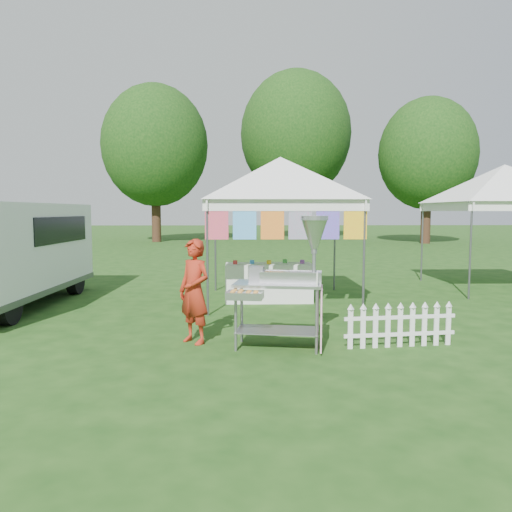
{
  "coord_description": "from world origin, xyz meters",
  "views": [
    {
      "loc": [
        -0.82,
        -6.87,
        1.89
      ],
      "look_at": [
        -0.55,
        1.86,
        1.1
      ],
      "focal_mm": 35.0,
      "sensor_mm": 36.0,
      "label": 1
    }
  ],
  "objects": [
    {
      "name": "canopy_main",
      "position": [
        0.0,
        3.49,
        2.99
      ],
      "size": [
        4.24,
        4.24,
        3.45
      ],
      "color": "#59595E",
      "rests_on": "ground"
    },
    {
      "name": "picket_fence",
      "position": [
        1.39,
        -0.13,
        0.29
      ],
      "size": [
        1.61,
        0.22,
        0.56
      ],
      "rotation": [
        0.0,
        0.0,
        0.12
      ],
      "color": "white",
      "rests_on": "ground"
    },
    {
      "name": "tree_right",
      "position": [
        10.0,
        22.0,
        5.18
      ],
      "size": [
        5.6,
        5.6,
        8.42
      ],
      "color": "#341C13",
      "rests_on": "ground"
    },
    {
      "name": "tree_left",
      "position": [
        -6.0,
        24.0,
        5.83
      ],
      "size": [
        6.4,
        6.4,
        9.53
      ],
      "color": "#341C13",
      "rests_on": "ground"
    },
    {
      "name": "display_table",
      "position": [
        -0.24,
        3.46,
        0.4
      ],
      "size": [
        1.8,
        0.7,
        0.79
      ],
      "primitive_type": "cube",
      "color": "white",
      "rests_on": "ground"
    },
    {
      "name": "vendor",
      "position": [
        -1.48,
        0.19,
        0.75
      ],
      "size": [
        0.65,
        0.63,
        1.5
      ],
      "primitive_type": "imported",
      "rotation": [
        0.0,
        0.0,
        -0.73
      ],
      "color": "#A22513",
      "rests_on": "ground"
    },
    {
      "name": "donut_cart",
      "position": [
        -0.13,
        -0.15,
        1.07
      ],
      "size": [
        1.42,
        0.88,
        1.83
      ],
      "rotation": [
        0.0,
        0.0,
        -0.17
      ],
      "color": "gray",
      "rests_on": "ground"
    },
    {
      "name": "tree_mid",
      "position": [
        3.0,
        28.0,
        7.14
      ],
      "size": [
        7.6,
        7.6,
        11.52
      ],
      "color": "#341C13",
      "rests_on": "ground"
    },
    {
      "name": "canopy_right",
      "position": [
        5.5,
        5.0,
        2.99
      ],
      "size": [
        4.24,
        4.24,
        3.45
      ],
      "color": "#59595E",
      "rests_on": "ground"
    },
    {
      "name": "ground",
      "position": [
        0.0,
        0.0,
        0.0
      ],
      "size": [
        120.0,
        120.0,
        0.0
      ],
      "primitive_type": "plane",
      "color": "#1A4112",
      "rests_on": "ground"
    },
    {
      "name": "cargo_van",
      "position": [
        -5.49,
        3.11,
        1.1
      ],
      "size": [
        2.11,
        4.97,
        2.04
      ],
      "rotation": [
        0.0,
        0.0,
        -0.03
      ],
      "color": "white",
      "rests_on": "ground"
    }
  ]
}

